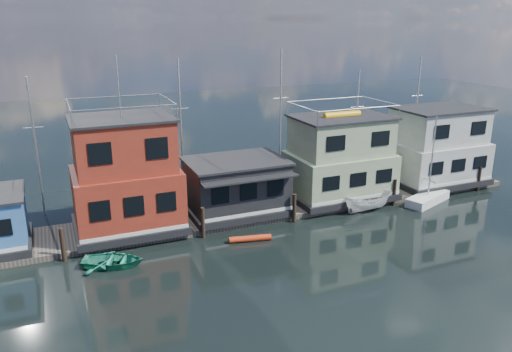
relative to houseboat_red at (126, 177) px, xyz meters
name	(u,v)px	position (x,y,z in m)	size (l,w,h in m)	color
ground	(321,289)	(8.50, -12.00, -4.10)	(160.00, 160.00, 0.00)	black
dock	(242,212)	(8.50, 0.00, -3.90)	(48.00, 5.00, 0.40)	#595147
houseboat_red	(126,177)	(0.00, 0.00, 0.00)	(7.40, 5.90, 11.86)	black
houseboat_dark	(236,186)	(8.00, -0.02, -1.69)	(7.40, 6.10, 4.06)	black
houseboat_green	(340,159)	(17.00, 0.00, -0.55)	(8.40, 5.90, 7.03)	black
houseboat_white	(437,147)	(27.00, 0.00, -0.57)	(8.40, 5.90, 6.66)	black
pilings	(252,215)	(8.17, -2.80, -3.00)	(42.28, 0.28, 2.20)	#2D2116
background_masts	(267,124)	(13.26, 6.00, 1.45)	(36.40, 0.16, 12.00)	silver
motorboat	(368,202)	(17.82, -3.09, -3.32)	(1.52, 4.03, 1.56)	white
dinghy_teal	(113,260)	(-1.81, -4.70, -3.71)	(2.68, 3.76, 0.78)	#25886B
red_kayak	(250,238)	(7.24, -4.65, -3.89)	(0.42, 0.42, 2.87)	red
day_sailer	(428,198)	(23.42, -3.44, -3.68)	(4.79, 3.02, 7.17)	silver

